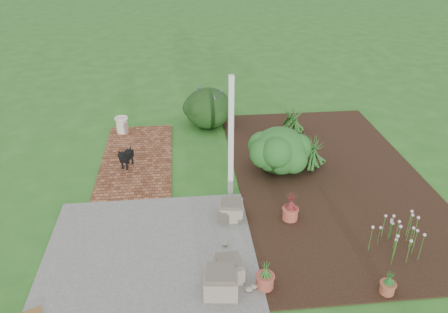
{
  "coord_description": "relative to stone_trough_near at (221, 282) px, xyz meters",
  "views": [
    {
      "loc": [
        -0.59,
        -7.31,
        4.95
      ],
      "look_at": [
        0.2,
        0.4,
        0.7
      ],
      "focal_mm": 35.0,
      "sensor_mm": 36.0,
      "label": 1
    }
  ],
  "objects": [
    {
      "name": "stone_trough_far",
      "position": [
        0.37,
        1.81,
        -0.02
      ],
      "size": [
        0.48,
        0.48,
        0.29
      ],
      "primitive_type": "cube",
      "rotation": [
        0.0,
        0.0,
        -0.13
      ],
      "color": "gray",
      "rests_on": "concrete_patio"
    },
    {
      "name": "stone_trough_mid",
      "position": [
        0.15,
        0.29,
        -0.02
      ],
      "size": [
        0.46,
        0.46,
        0.29
      ],
      "primitive_type": "cube",
      "rotation": [
        0.0,
        0.0,
        0.05
      ],
      "color": "gray",
      "rests_on": "concrete_patio"
    },
    {
      "name": "terracotta_pot_small_right",
      "position": [
        0.67,
        0.02,
        -0.06
      ],
      "size": [
        0.34,
        0.34,
        0.22
      ],
      "primitive_type": "cylinder",
      "rotation": [
        0.0,
        0.0,
        0.34
      ],
      "color": "#9E4735",
      "rests_on": "garden_bed"
    },
    {
      "name": "stone_trough_near",
      "position": [
        0.0,
        0.0,
        0.0
      ],
      "size": [
        0.55,
        0.55,
        0.33
      ],
      "primitive_type": "cube",
      "rotation": [
        0.0,
        0.0,
        -0.11
      ],
      "color": "#726555",
      "rests_on": "concrete_patio"
    },
    {
      "name": "brick_path",
      "position": [
        -1.55,
        4.31,
        -0.19
      ],
      "size": [
        1.6,
        3.5,
        0.04
      ],
      "primitive_type": "cube",
      "color": "#5B2F1C",
      "rests_on": "ground"
    },
    {
      "name": "concrete_patio",
      "position": [
        -1.1,
        0.81,
        -0.19
      ],
      "size": [
        3.5,
        3.5,
        0.04
      ],
      "primitive_type": "cube",
      "color": "slate",
      "rests_on": "ground"
    },
    {
      "name": "purple_flowering_bush",
      "position": [
        0.24,
        6.03,
        0.33
      ],
      "size": [
        1.42,
        1.42,
        1.07
      ],
      "primitive_type": "ellipsoid",
      "rotation": [
        0.0,
        0.0,
        -0.14
      ],
      "color": "black",
      "rests_on": "ground"
    },
    {
      "name": "terracotta_pot_small_left",
      "position": [
        2.46,
        -0.27,
        -0.08
      ],
      "size": [
        0.23,
        0.23,
        0.18
      ],
      "primitive_type": "cylinder",
      "rotation": [
        0.0,
        0.0,
        -0.06
      ],
      "color": "brown",
      "rests_on": "garden_bed"
    },
    {
      "name": "agapanthus_clump_back",
      "position": [
        2.32,
        3.54,
        0.26
      ],
      "size": [
        1.01,
        1.01,
        0.86
      ],
      "primitive_type": null,
      "rotation": [
        0.0,
        0.0,
        -0.05
      ],
      "color": "#113A14",
      "rests_on": "garden_bed"
    },
    {
      "name": "terracotta_pot_bronze",
      "position": [
        1.45,
        1.66,
        -0.06
      ],
      "size": [
        0.29,
        0.29,
        0.23
      ],
      "primitive_type": "cylinder",
      "rotation": [
        0.0,
        0.0,
        0.03
      ],
      "color": "#AE4F3B",
      "rests_on": "garden_bed"
    },
    {
      "name": "veranda_post",
      "position": [
        0.45,
        2.66,
        1.04
      ],
      "size": [
        0.1,
        0.1,
        2.5
      ],
      "primitive_type": "cube",
      "color": "white",
      "rests_on": "ground"
    },
    {
      "name": "pink_flower_patch",
      "position": [
        2.95,
        0.62,
        0.12
      ],
      "size": [
        1.06,
        1.06,
        0.6
      ],
      "primitive_type": null,
      "rotation": [
        0.0,
        0.0,
        -0.15
      ],
      "color": "#113D0F",
      "rests_on": "garden_bed"
    },
    {
      "name": "evergreen_shrub",
      "position": [
        1.62,
        3.47,
        0.33
      ],
      "size": [
        1.32,
        1.32,
        1.01
      ],
      "primitive_type": "ellipsoid",
      "rotation": [
        0.0,
        0.0,
        0.12
      ],
      "color": "#143C13",
      "rests_on": "garden_bed"
    },
    {
      "name": "agapanthus_clump_front",
      "position": [
        2.35,
        5.27,
        0.25
      ],
      "size": [
        1.04,
        1.04,
        0.85
      ],
      "primitive_type": null,
      "rotation": [
        0.0,
        0.0,
        0.09
      ],
      "color": "#1D3E10",
      "rests_on": "garden_bed"
    },
    {
      "name": "cream_ceramic_urn",
      "position": [
        -2.02,
        5.76,
        0.04
      ],
      "size": [
        0.36,
        0.36,
        0.4
      ],
      "primitive_type": "cylinder",
      "rotation": [
        0.0,
        0.0,
        -0.23
      ],
      "color": "beige",
      "rests_on": "brick_path"
    },
    {
      "name": "ground",
      "position": [
        0.15,
        2.56,
        -0.21
      ],
      "size": [
        80.0,
        80.0,
        0.0
      ],
      "primitive_type": "plane",
      "color": "#26621F",
      "rests_on": "ground"
    },
    {
      "name": "black_dog",
      "position": [
        -1.74,
        3.88,
        0.11
      ],
      "size": [
        0.31,
        0.52,
        0.47
      ],
      "rotation": [
        0.0,
        0.0,
        -0.4
      ],
      "color": "black",
      "rests_on": "brick_path"
    },
    {
      "name": "garden_bed",
      "position": [
        2.65,
        3.06,
        -0.19
      ],
      "size": [
        4.0,
        7.0,
        0.03
      ],
      "primitive_type": "cube",
      "color": "black",
      "rests_on": "ground"
    }
  ]
}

